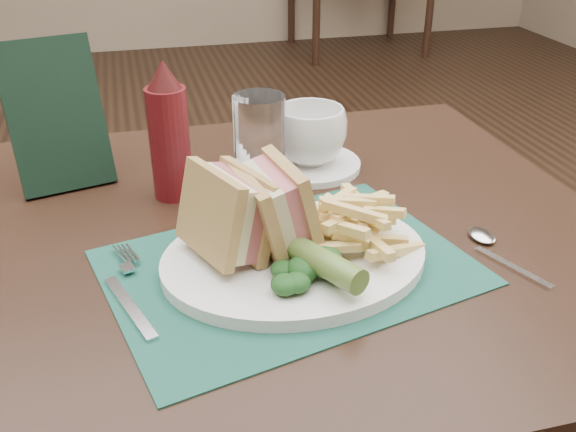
{
  "coord_description": "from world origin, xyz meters",
  "views": [
    {
      "loc": [
        -0.13,
        -1.18,
        1.14
      ],
      "look_at": [
        0.03,
        -0.56,
        0.8
      ],
      "focal_mm": 40.0,
      "sensor_mm": 36.0,
      "label": 1
    }
  ],
  "objects_px": {
    "coffee_cup": "(310,135)",
    "plate": "(295,258)",
    "check_presenter": "(56,116)",
    "sandwich_half_a": "(210,218)",
    "drinking_glass": "(259,142)",
    "placemat": "(288,267)",
    "ketchup_bottle": "(169,131)",
    "saucer": "(310,164)",
    "sandwich_half_b": "(258,210)"
  },
  "relations": [
    {
      "from": "plate",
      "to": "drinking_glass",
      "type": "xyz_separation_m",
      "value": [
        0.01,
        0.21,
        0.06
      ]
    },
    {
      "from": "ketchup_bottle",
      "to": "check_presenter",
      "type": "bearing_deg",
      "value": 151.38
    },
    {
      "from": "saucer",
      "to": "ketchup_bottle",
      "type": "relative_size",
      "value": 0.81
    },
    {
      "from": "placemat",
      "to": "plate",
      "type": "distance_m",
      "value": 0.01
    },
    {
      "from": "saucer",
      "to": "check_presenter",
      "type": "bearing_deg",
      "value": 173.99
    },
    {
      "from": "check_presenter",
      "to": "sandwich_half_a",
      "type": "bearing_deg",
      "value": -73.52
    },
    {
      "from": "coffee_cup",
      "to": "drinking_glass",
      "type": "relative_size",
      "value": 0.81
    },
    {
      "from": "saucer",
      "to": "check_presenter",
      "type": "height_order",
      "value": "check_presenter"
    },
    {
      "from": "sandwich_half_b",
      "to": "saucer",
      "type": "xyz_separation_m",
      "value": [
        0.13,
        0.24,
        -0.06
      ]
    },
    {
      "from": "placemat",
      "to": "check_presenter",
      "type": "relative_size",
      "value": 1.9
    },
    {
      "from": "ketchup_bottle",
      "to": "check_presenter",
      "type": "xyz_separation_m",
      "value": [
        -0.14,
        0.08,
        0.01
      ]
    },
    {
      "from": "drinking_glass",
      "to": "check_presenter",
      "type": "relative_size",
      "value": 0.64
    },
    {
      "from": "sandwich_half_a",
      "to": "drinking_glass",
      "type": "distance_m",
      "value": 0.23
    },
    {
      "from": "sandwich_half_a",
      "to": "saucer",
      "type": "height_order",
      "value": "sandwich_half_a"
    },
    {
      "from": "coffee_cup",
      "to": "plate",
      "type": "bearing_deg",
      "value": -109.68
    },
    {
      "from": "coffee_cup",
      "to": "check_presenter",
      "type": "distance_m",
      "value": 0.35
    },
    {
      "from": "saucer",
      "to": "drinking_glass",
      "type": "xyz_separation_m",
      "value": [
        -0.08,
        -0.04,
        0.06
      ]
    },
    {
      "from": "plate",
      "to": "saucer",
      "type": "relative_size",
      "value": 2.0
    },
    {
      "from": "plate",
      "to": "saucer",
      "type": "distance_m",
      "value": 0.27
    },
    {
      "from": "sandwich_half_b",
      "to": "drinking_glass",
      "type": "xyz_separation_m",
      "value": [
        0.04,
        0.2,
        -0.0
      ]
    },
    {
      "from": "check_presenter",
      "to": "placemat",
      "type": "bearing_deg",
      "value": -63.81
    },
    {
      "from": "sandwich_half_b",
      "to": "placemat",
      "type": "bearing_deg",
      "value": -40.6
    },
    {
      "from": "sandwich_half_b",
      "to": "ketchup_bottle",
      "type": "distance_m",
      "value": 0.21
    },
    {
      "from": "saucer",
      "to": "coffee_cup",
      "type": "relative_size",
      "value": 1.43
    },
    {
      "from": "coffee_cup",
      "to": "drinking_glass",
      "type": "height_order",
      "value": "drinking_glass"
    },
    {
      "from": "placemat",
      "to": "plate",
      "type": "relative_size",
      "value": 1.3
    },
    {
      "from": "coffee_cup",
      "to": "ketchup_bottle",
      "type": "height_order",
      "value": "ketchup_bottle"
    },
    {
      "from": "plate",
      "to": "ketchup_bottle",
      "type": "height_order",
      "value": "ketchup_bottle"
    },
    {
      "from": "placemat",
      "to": "coffee_cup",
      "type": "height_order",
      "value": "coffee_cup"
    },
    {
      "from": "placemat",
      "to": "sandwich_half_a",
      "type": "bearing_deg",
      "value": 171.72
    },
    {
      "from": "sandwich_half_b",
      "to": "drinking_glass",
      "type": "height_order",
      "value": "drinking_glass"
    },
    {
      "from": "placemat",
      "to": "plate",
      "type": "xyz_separation_m",
      "value": [
        0.01,
        0.0,
        0.01
      ]
    },
    {
      "from": "placemat",
      "to": "ketchup_bottle",
      "type": "distance_m",
      "value": 0.26
    },
    {
      "from": "placemat",
      "to": "plate",
      "type": "height_order",
      "value": "plate"
    },
    {
      "from": "coffee_cup",
      "to": "drinking_glass",
      "type": "bearing_deg",
      "value": -154.4
    },
    {
      "from": "sandwich_half_a",
      "to": "coffee_cup",
      "type": "bearing_deg",
      "value": 30.58
    },
    {
      "from": "sandwich_half_a",
      "to": "sandwich_half_b",
      "type": "distance_m",
      "value": 0.05
    },
    {
      "from": "saucer",
      "to": "check_presenter",
      "type": "relative_size",
      "value": 0.73
    },
    {
      "from": "placemat",
      "to": "saucer",
      "type": "xyz_separation_m",
      "value": [
        0.1,
        0.26,
        0.0
      ]
    },
    {
      "from": "sandwich_half_a",
      "to": "drinking_glass",
      "type": "relative_size",
      "value": 0.79
    },
    {
      "from": "sandwich_half_b",
      "to": "drinking_glass",
      "type": "relative_size",
      "value": 0.78
    },
    {
      "from": "coffee_cup",
      "to": "sandwich_half_b",
      "type": "bearing_deg",
      "value": -118.2
    },
    {
      "from": "sandwich_half_b",
      "to": "saucer",
      "type": "bearing_deg",
      "value": 52.44
    },
    {
      "from": "saucer",
      "to": "coffee_cup",
      "type": "bearing_deg",
      "value": 0.0
    },
    {
      "from": "saucer",
      "to": "ketchup_bottle",
      "type": "bearing_deg",
      "value": -168.44
    },
    {
      "from": "drinking_glass",
      "to": "ketchup_bottle",
      "type": "bearing_deg",
      "value": -179.29
    },
    {
      "from": "plate",
      "to": "coffee_cup",
      "type": "distance_m",
      "value": 0.27
    },
    {
      "from": "placemat",
      "to": "check_presenter",
      "type": "height_order",
      "value": "check_presenter"
    },
    {
      "from": "plate",
      "to": "sandwich_half_b",
      "type": "bearing_deg",
      "value": 155.46
    },
    {
      "from": "sandwich_half_b",
      "to": "drinking_glass",
      "type": "bearing_deg",
      "value": 68.21
    }
  ]
}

